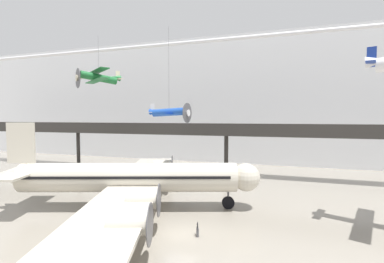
{
  "coord_description": "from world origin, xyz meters",
  "views": [
    {
      "loc": [
        7.01,
        -19.63,
        9.6
      ],
      "look_at": [
        -2.35,
        11.1,
        7.84
      ],
      "focal_mm": 24.0,
      "sensor_mm": 36.0,
      "label": 1
    }
  ],
  "objects_px": {
    "airliner_silver_main": "(128,178)",
    "info_sign_pedestal": "(198,231)",
    "suspended_plane_blue_trainer": "(169,112)",
    "suspended_plane_green_biplane": "(99,77)"
  },
  "relations": [
    {
      "from": "suspended_plane_blue_trainer",
      "to": "suspended_plane_green_biplane",
      "type": "height_order",
      "value": "suspended_plane_green_biplane"
    },
    {
      "from": "suspended_plane_blue_trainer",
      "to": "info_sign_pedestal",
      "type": "height_order",
      "value": "suspended_plane_blue_trainer"
    },
    {
      "from": "airliner_silver_main",
      "to": "suspended_plane_green_biplane",
      "type": "bearing_deg",
      "value": 120.81
    },
    {
      "from": "info_sign_pedestal",
      "to": "suspended_plane_green_biplane",
      "type": "bearing_deg",
      "value": 122.63
    },
    {
      "from": "airliner_silver_main",
      "to": "info_sign_pedestal",
      "type": "height_order",
      "value": "airliner_silver_main"
    },
    {
      "from": "airliner_silver_main",
      "to": "suspended_plane_blue_trainer",
      "type": "relative_size",
      "value": 2.54
    },
    {
      "from": "airliner_silver_main",
      "to": "suspended_plane_green_biplane",
      "type": "relative_size",
      "value": 4.02
    },
    {
      "from": "suspended_plane_green_biplane",
      "to": "suspended_plane_blue_trainer",
      "type": "bearing_deg",
      "value": 120.95
    },
    {
      "from": "info_sign_pedestal",
      "to": "airliner_silver_main",
      "type": "bearing_deg",
      "value": 133.18
    },
    {
      "from": "suspended_plane_green_biplane",
      "to": "info_sign_pedestal",
      "type": "height_order",
      "value": "suspended_plane_green_biplane"
    }
  ]
}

